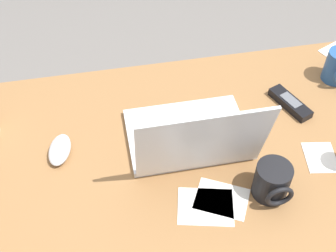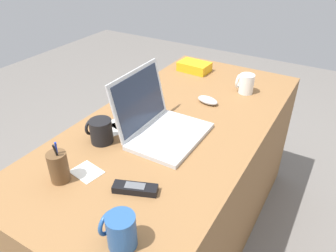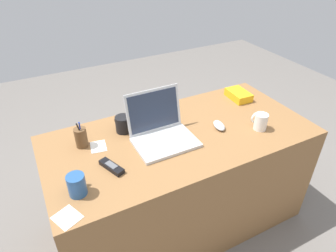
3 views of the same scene
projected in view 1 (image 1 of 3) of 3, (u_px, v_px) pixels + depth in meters
desk at (151, 221)px, 1.46m from camera, size 1.55×0.74×0.72m
laptop at (192, 137)px, 1.16m from camera, size 0.33×0.30×0.26m
computer_mouse at (60, 150)px, 1.18m from camera, size 0.08×0.12×0.03m
coffee_mug_tall at (272, 182)px, 1.07m from camera, size 0.09×0.10×0.10m
cordless_phone at (290, 103)px, 1.31m from camera, size 0.09×0.15×0.03m
paper_note_left at (222, 199)px, 1.09m from camera, size 0.16×0.15×0.00m
paper_note_right at (206, 207)px, 1.08m from camera, size 0.16×0.14×0.00m
paper_note_front at (320, 157)px, 1.18m from camera, size 0.10×0.12×0.00m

